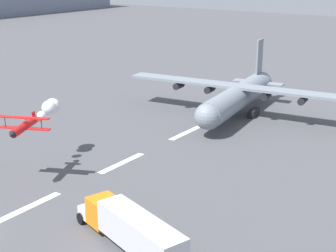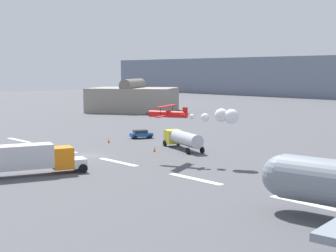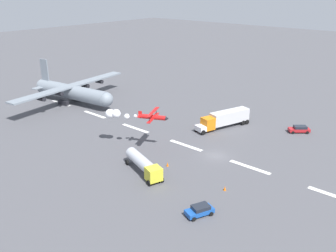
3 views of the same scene
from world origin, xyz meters
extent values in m
cube|color=white|center=(7.29, 0.00, 0.01)|extent=(8.00, 0.90, 0.01)
cube|color=white|center=(21.87, 0.00, 0.01)|extent=(8.00, 0.90, 0.01)
cube|color=white|center=(36.45, 0.00, 0.01)|extent=(8.00, 0.90, 0.01)
cube|color=white|center=(51.03, 0.00, 0.01)|extent=(8.00, 0.90, 0.01)
cylinder|color=gray|center=(48.36, -2.04, 3.15)|extent=(24.94, 7.17, 3.90)
sphere|color=gray|center=(36.15, -3.69, 3.15)|extent=(3.71, 3.71, 3.71)
cube|color=gray|center=(48.36, -2.04, 4.91)|extent=(8.25, 38.01, 0.40)
cylinder|color=black|center=(46.57, 8.25, 4.01)|extent=(2.53, 1.41, 1.10)
cylinder|color=black|center=(47.33, 2.61, 4.01)|extent=(2.53, 1.41, 1.10)
cylinder|color=black|center=(48.60, -6.79, 4.01)|extent=(2.53, 1.41, 1.10)
cylinder|color=black|center=(49.36, -12.43, 4.01)|extent=(2.53, 1.41, 1.10)
cube|color=gray|center=(58.62, -0.65, 8.10)|extent=(2.81, 0.67, 6.00)
cube|color=gray|center=(58.62, -0.65, 3.45)|extent=(3.19, 9.19, 0.24)
cube|color=black|center=(49.68, -4.33, 0.60)|extent=(3.31, 1.42, 1.20)
cube|color=black|center=(49.03, 0.53, 0.60)|extent=(3.31, 1.42, 1.20)
cylinder|color=red|center=(11.68, 5.18, 6.50)|extent=(5.32, 3.13, 0.90)
cube|color=red|center=(11.50, 5.09, 6.35)|extent=(3.20, 5.80, 0.12)
cube|color=red|center=(11.50, 5.09, 7.59)|extent=(3.20, 5.80, 0.12)
cylinder|color=black|center=(12.41, 3.16, 6.97)|extent=(0.08, 0.08, 1.24)
cylinder|color=black|center=(10.60, 7.02, 6.97)|extent=(0.08, 0.08, 1.24)
cube|color=red|center=(13.91, 6.22, 6.95)|extent=(0.68, 0.39, 1.10)
cube|color=red|center=(13.91, 6.22, 6.55)|extent=(1.39, 2.07, 0.08)
cone|color=black|center=(8.90, 3.87, 6.50)|extent=(0.96, 0.99, 0.77)
sphere|color=white|center=(14.96, 6.51, 6.31)|extent=(0.70, 0.70, 0.70)
sphere|color=white|center=(16.25, 7.61, 6.20)|extent=(1.12, 1.12, 1.12)
sphere|color=white|center=(18.29, 8.55, 6.57)|extent=(1.79, 1.79, 1.79)
sphere|color=white|center=(19.44, 9.15, 6.47)|extent=(1.91, 1.91, 1.91)
cube|color=silver|center=(8.99, -7.37, 1.10)|extent=(2.87, 2.29, 1.10)
cube|color=orange|center=(8.38, -9.27, 1.85)|extent=(3.11, 3.05, 2.60)
cube|color=silver|center=(6.50, -15.13, 2.30)|extent=(5.41, 10.20, 2.80)
cylinder|color=black|center=(7.86, -6.79, 0.55)|extent=(0.67, 1.15, 1.10)
cylinder|color=black|center=(10.24, -7.56, 0.55)|extent=(0.67, 1.15, 1.10)
camera|label=1|loc=(-22.44, -38.41, 23.59)|focal=54.11mm
camera|label=2|loc=(60.90, -40.43, 12.33)|focal=53.38mm
camera|label=3|loc=(-34.46, 54.00, 30.57)|focal=39.29mm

